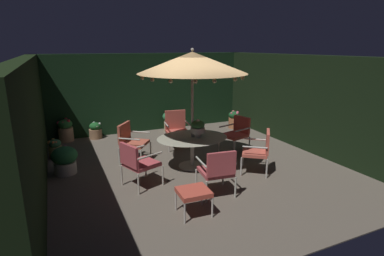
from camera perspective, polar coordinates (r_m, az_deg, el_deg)
ground_plane at (r=7.40m, az=0.06°, el=-6.72°), size 6.93×7.31×0.02m
hedge_backdrop_rear at (r=10.28m, az=-8.10°, el=6.59°), size 6.93×0.30×2.51m
hedge_backdrop_left at (r=6.45m, az=-27.82°, el=0.02°), size 0.30×7.31×2.51m
hedge_backdrop_right at (r=8.91m, az=19.93°, el=4.56°), size 0.30×7.31×2.51m
patio_dining_table at (r=7.05m, az=0.06°, el=-2.74°), size 1.65×1.35×0.72m
patio_umbrella at (r=6.72m, az=0.06°, el=12.03°), size 2.39×2.39×2.69m
centerpiece_planter at (r=6.91m, az=1.08°, el=0.13°), size 0.33×0.33×0.42m
patio_chair_north at (r=8.06m, az=8.36°, el=-0.70°), size 0.73×0.71×0.95m
patio_chair_northeast at (r=8.47m, az=-2.87°, el=0.17°), size 0.70×0.66×1.01m
patio_chair_east at (r=7.53m, az=-11.27°, el=-2.12°), size 0.85×0.86×0.94m
patio_chair_southeast at (r=6.15m, az=-10.10°, el=-6.11°), size 0.79×0.78×0.92m
patio_chair_south at (r=5.73m, az=4.77°, el=-7.61°), size 0.67×0.67×0.92m
patio_chair_southwest at (r=6.89m, az=12.47°, el=-3.75°), size 0.82×0.83×0.96m
ottoman_footrest at (r=5.17m, az=0.31°, el=-11.96°), size 0.53×0.50×0.44m
potted_plant_right_near at (r=10.13m, az=-4.09°, el=1.44°), size 0.49×0.49×0.66m
potted_plant_left_near at (r=10.61m, az=7.77°, el=1.64°), size 0.36×0.36×0.59m
potted_plant_right_far at (r=9.77m, az=-22.42°, el=-0.34°), size 0.43×0.42×0.67m
potted_plant_back_left at (r=8.44m, az=-24.05°, el=-3.47°), size 0.33×0.32×0.48m
potted_plant_front_corner at (r=9.77m, az=-17.50°, el=-0.45°), size 0.38×0.38×0.50m
potted_plant_back_right at (r=7.30m, az=-22.57°, el=-5.39°), size 0.55×0.55×0.62m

